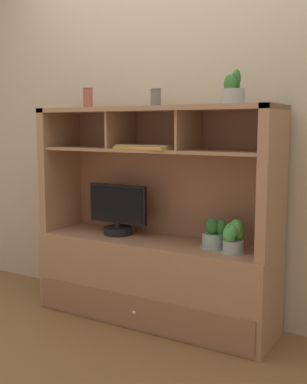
{
  "coord_description": "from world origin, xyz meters",
  "views": [
    {
      "loc": [
        1.57,
        -2.64,
        1.28
      ],
      "look_at": [
        0.0,
        0.0,
        0.86
      ],
      "focal_mm": 44.92,
      "sensor_mm": 36.0,
      "label": 1
    }
  ],
  "objects_px": {
    "magazine_stack_left": "(148,147)",
    "potted_succulent": "(233,92)",
    "media_console": "(154,255)",
    "tv_monitor": "(118,213)",
    "potted_fern": "(233,237)",
    "accent_vase": "(88,98)",
    "potted_orchid": "(214,235)",
    "ceramic_vase": "(156,98)"
  },
  "relations": [
    {
      "from": "potted_fern",
      "to": "potted_succulent",
      "type": "relative_size",
      "value": 0.98
    },
    {
      "from": "accent_vase",
      "to": "magazine_stack_left",
      "type": "bearing_deg",
      "value": -7.42
    },
    {
      "from": "magazine_stack_left",
      "to": "potted_succulent",
      "type": "height_order",
      "value": "potted_succulent"
    },
    {
      "from": "accent_vase",
      "to": "media_console",
      "type": "bearing_deg",
      "value": 0.22
    },
    {
      "from": "potted_fern",
      "to": "accent_vase",
      "type": "xyz_separation_m",
      "value": [
        -1.1,
        0.06,
        0.83
      ]
    },
    {
      "from": "potted_succulent",
      "to": "accent_vase",
      "type": "bearing_deg",
      "value": -179.92
    },
    {
      "from": "media_console",
      "to": "magazine_stack_left",
      "type": "xyz_separation_m",
      "value": [
        -0.01,
        -0.07,
        0.72
      ]
    },
    {
      "from": "tv_monitor",
      "to": "accent_vase",
      "type": "height_order",
      "value": "accent_vase"
    },
    {
      "from": "media_console",
      "to": "potted_succulent",
      "type": "bearing_deg",
      "value": -0.07
    },
    {
      "from": "potted_succulent",
      "to": "accent_vase",
      "type": "xyz_separation_m",
      "value": [
        -1.05,
        -0.0,
        -0.0
      ]
    },
    {
      "from": "magazine_stack_left",
      "to": "potted_fern",
      "type": "bearing_deg",
      "value": 1.0
    },
    {
      "from": "accent_vase",
      "to": "ceramic_vase",
      "type": "bearing_deg",
      "value": 2.36
    },
    {
      "from": "potted_fern",
      "to": "potted_succulent",
      "type": "distance_m",
      "value": 0.84
    },
    {
      "from": "potted_orchid",
      "to": "potted_succulent",
      "type": "height_order",
      "value": "potted_succulent"
    },
    {
      "from": "tv_monitor",
      "to": "potted_fern",
      "type": "relative_size",
      "value": 2.23
    },
    {
      "from": "ceramic_vase",
      "to": "potted_orchid",
      "type": "bearing_deg",
      "value": -3.69
    },
    {
      "from": "potted_fern",
      "to": "potted_succulent",
      "type": "height_order",
      "value": "potted_succulent"
    },
    {
      "from": "potted_orchid",
      "to": "potted_fern",
      "type": "bearing_deg",
      "value": -20.01
    },
    {
      "from": "potted_orchid",
      "to": "potted_fern",
      "type": "relative_size",
      "value": 0.95
    },
    {
      "from": "magazine_stack_left",
      "to": "potted_succulent",
      "type": "distance_m",
      "value": 0.63
    },
    {
      "from": "media_console",
      "to": "tv_monitor",
      "type": "relative_size",
      "value": 3.62
    },
    {
      "from": "tv_monitor",
      "to": "magazine_stack_left",
      "type": "distance_m",
      "value": 0.54
    },
    {
      "from": "tv_monitor",
      "to": "magazine_stack_left",
      "type": "xyz_separation_m",
      "value": [
        0.28,
        -0.07,
        0.46
      ]
    },
    {
      "from": "tv_monitor",
      "to": "potted_succulent",
      "type": "distance_m",
      "value": 1.13
    },
    {
      "from": "tv_monitor",
      "to": "potted_fern",
      "type": "xyz_separation_m",
      "value": [
        0.86,
        -0.06,
        -0.05
      ]
    },
    {
      "from": "media_console",
      "to": "tv_monitor",
      "type": "xyz_separation_m",
      "value": [
        -0.29,
        -0.0,
        0.26
      ]
    },
    {
      "from": "magazine_stack_left",
      "to": "accent_vase",
      "type": "relative_size",
      "value": 2.91
    },
    {
      "from": "potted_fern",
      "to": "ceramic_vase",
      "type": "bearing_deg",
      "value": 172.05
    },
    {
      "from": "potted_fern",
      "to": "ceramic_vase",
      "type": "xyz_separation_m",
      "value": [
        -0.57,
        0.08,
        0.82
      ]
    },
    {
      "from": "tv_monitor",
      "to": "magazine_stack_left",
      "type": "height_order",
      "value": "magazine_stack_left"
    },
    {
      "from": "potted_orchid",
      "to": "ceramic_vase",
      "type": "relative_size",
      "value": 1.63
    },
    {
      "from": "media_console",
      "to": "accent_vase",
      "type": "distance_m",
      "value": 1.16
    },
    {
      "from": "accent_vase",
      "to": "potted_succulent",
      "type": "bearing_deg",
      "value": 0.08
    },
    {
      "from": "media_console",
      "to": "potted_orchid",
      "type": "height_order",
      "value": "media_console"
    },
    {
      "from": "media_console",
      "to": "potted_orchid",
      "type": "xyz_separation_m",
      "value": [
        0.43,
        -0.01,
        0.19
      ]
    },
    {
      "from": "potted_fern",
      "to": "potted_orchid",
      "type": "bearing_deg",
      "value": 159.99
    },
    {
      "from": "magazine_stack_left",
      "to": "potted_succulent",
      "type": "bearing_deg",
      "value": 7.39
    },
    {
      "from": "potted_succulent",
      "to": "ceramic_vase",
      "type": "xyz_separation_m",
      "value": [
        -0.53,
        0.02,
        -0.02
      ]
    },
    {
      "from": "potted_fern",
      "to": "accent_vase",
      "type": "height_order",
      "value": "accent_vase"
    },
    {
      "from": "media_console",
      "to": "ceramic_vase",
      "type": "xyz_separation_m",
      "value": [
        0.0,
        0.02,
        1.03
      ]
    },
    {
      "from": "potted_fern",
      "to": "magazine_stack_left",
      "type": "height_order",
      "value": "magazine_stack_left"
    },
    {
      "from": "accent_vase",
      "to": "tv_monitor",
      "type": "bearing_deg",
      "value": -0.02
    }
  ]
}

